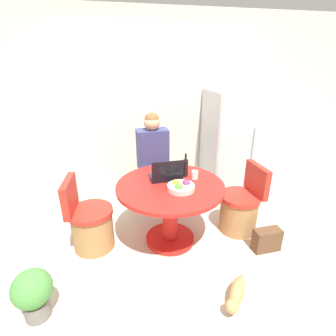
{
  "coord_description": "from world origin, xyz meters",
  "views": [
    {
      "loc": [
        -0.59,
        -2.23,
        2.0
      ],
      "look_at": [
        0.03,
        0.29,
        0.88
      ],
      "focal_mm": 28.0,
      "sensor_mm": 36.0,
      "label": 1
    }
  ],
  "objects_px": {
    "dining_table": "(170,202)",
    "chair_left_side": "(91,225)",
    "chair_right_side": "(240,209)",
    "laptop": "(166,175)",
    "person_seated": "(152,158)",
    "handbag": "(267,240)",
    "bottle": "(185,167)",
    "refrigerator": "(229,144)",
    "potted_plant": "(33,292)",
    "fruit_bowl": "(181,187)",
    "cat": "(236,294)"
  },
  "relations": [
    {
      "from": "dining_table",
      "to": "chair_left_side",
      "type": "bearing_deg",
      "value": 172.72
    },
    {
      "from": "chair_right_side",
      "to": "laptop",
      "type": "relative_size",
      "value": 2.41
    },
    {
      "from": "dining_table",
      "to": "person_seated",
      "type": "xyz_separation_m",
      "value": [
        -0.04,
        0.8,
        0.23
      ]
    },
    {
      "from": "chair_left_side",
      "to": "laptop",
      "type": "distance_m",
      "value": 0.99
    },
    {
      "from": "dining_table",
      "to": "handbag",
      "type": "bearing_deg",
      "value": -22.51
    },
    {
      "from": "chair_right_side",
      "to": "bottle",
      "type": "bearing_deg",
      "value": -104.01
    },
    {
      "from": "chair_left_side",
      "to": "refrigerator",
      "type": "bearing_deg",
      "value": -59.14
    },
    {
      "from": "person_seated",
      "to": "potted_plant",
      "type": "distance_m",
      "value": 2.0
    },
    {
      "from": "handbag",
      "to": "fruit_bowl",
      "type": "bearing_deg",
      "value": 163.75
    },
    {
      "from": "refrigerator",
      "to": "potted_plant",
      "type": "height_order",
      "value": "refrigerator"
    },
    {
      "from": "person_seated",
      "to": "potted_plant",
      "type": "relative_size",
      "value": 2.96
    },
    {
      "from": "cat",
      "to": "handbag",
      "type": "distance_m",
      "value": 0.84
    },
    {
      "from": "refrigerator",
      "to": "dining_table",
      "type": "xyz_separation_m",
      "value": [
        -1.16,
        -1.0,
        -0.26
      ]
    },
    {
      "from": "chair_right_side",
      "to": "cat",
      "type": "bearing_deg",
      "value": -29.62
    },
    {
      "from": "bottle",
      "to": "chair_left_side",
      "type": "bearing_deg",
      "value": -177.07
    },
    {
      "from": "refrigerator",
      "to": "cat",
      "type": "height_order",
      "value": "refrigerator"
    },
    {
      "from": "person_seated",
      "to": "handbag",
      "type": "bearing_deg",
      "value": 130.51
    },
    {
      "from": "dining_table",
      "to": "chair_left_side",
      "type": "height_order",
      "value": "chair_left_side"
    },
    {
      "from": "chair_left_side",
      "to": "laptop",
      "type": "xyz_separation_m",
      "value": [
        0.86,
        0.02,
        0.5
      ]
    },
    {
      "from": "chair_left_side",
      "to": "fruit_bowl",
      "type": "height_order",
      "value": "chair_left_side"
    },
    {
      "from": "dining_table",
      "to": "person_seated",
      "type": "height_order",
      "value": "person_seated"
    },
    {
      "from": "chair_right_side",
      "to": "bottle",
      "type": "xyz_separation_m",
      "value": [
        -0.66,
        0.16,
        0.55
      ]
    },
    {
      "from": "dining_table",
      "to": "cat",
      "type": "xyz_separation_m",
      "value": [
        0.35,
        -0.96,
        -0.42
      ]
    },
    {
      "from": "chair_left_side",
      "to": "person_seated",
      "type": "height_order",
      "value": "person_seated"
    },
    {
      "from": "person_seated",
      "to": "cat",
      "type": "height_order",
      "value": "person_seated"
    },
    {
      "from": "refrigerator",
      "to": "cat",
      "type": "bearing_deg",
      "value": -112.5
    },
    {
      "from": "laptop",
      "to": "bottle",
      "type": "relative_size",
      "value": 1.28
    },
    {
      "from": "chair_right_side",
      "to": "bottle",
      "type": "distance_m",
      "value": 0.88
    },
    {
      "from": "refrigerator",
      "to": "chair_left_side",
      "type": "height_order",
      "value": "refrigerator"
    },
    {
      "from": "person_seated",
      "to": "handbag",
      "type": "distance_m",
      "value": 1.71
    },
    {
      "from": "person_seated",
      "to": "fruit_bowl",
      "type": "xyz_separation_m",
      "value": [
        0.12,
        -0.95,
        0.02
      ]
    },
    {
      "from": "handbag",
      "to": "person_seated",
      "type": "bearing_deg",
      "value": 130.51
    },
    {
      "from": "fruit_bowl",
      "to": "potted_plant",
      "type": "relative_size",
      "value": 0.61
    },
    {
      "from": "refrigerator",
      "to": "fruit_bowl",
      "type": "distance_m",
      "value": 1.58
    },
    {
      "from": "person_seated",
      "to": "laptop",
      "type": "relative_size",
      "value": 3.88
    },
    {
      "from": "person_seated",
      "to": "bottle",
      "type": "height_order",
      "value": "person_seated"
    },
    {
      "from": "cat",
      "to": "bottle",
      "type": "bearing_deg",
      "value": -133.47
    },
    {
      "from": "chair_left_side",
      "to": "bottle",
      "type": "xyz_separation_m",
      "value": [
        1.1,
        0.06,
        0.55
      ]
    },
    {
      "from": "cat",
      "to": "potted_plant",
      "type": "height_order",
      "value": "potted_plant"
    },
    {
      "from": "dining_table",
      "to": "chair_right_side",
      "type": "height_order",
      "value": "chair_right_side"
    },
    {
      "from": "handbag",
      "to": "bottle",
      "type": "bearing_deg",
      "value": 143.19
    },
    {
      "from": "fruit_bowl",
      "to": "potted_plant",
      "type": "bearing_deg",
      "value": -158.86
    },
    {
      "from": "dining_table",
      "to": "bottle",
      "type": "height_order",
      "value": "bottle"
    },
    {
      "from": "refrigerator",
      "to": "cat",
      "type": "distance_m",
      "value": 2.22
    },
    {
      "from": "refrigerator",
      "to": "chair_right_side",
      "type": "height_order",
      "value": "refrigerator"
    },
    {
      "from": "refrigerator",
      "to": "handbag",
      "type": "bearing_deg",
      "value": -96.63
    },
    {
      "from": "laptop",
      "to": "handbag",
      "type": "height_order",
      "value": "laptop"
    },
    {
      "from": "chair_right_side",
      "to": "handbag",
      "type": "distance_m",
      "value": 0.46
    },
    {
      "from": "dining_table",
      "to": "laptop",
      "type": "bearing_deg",
      "value": 96.63
    },
    {
      "from": "person_seated",
      "to": "potted_plant",
      "type": "height_order",
      "value": "person_seated"
    }
  ]
}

